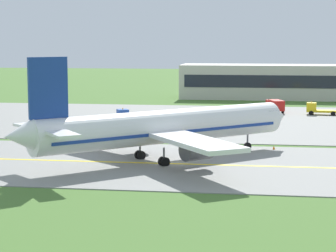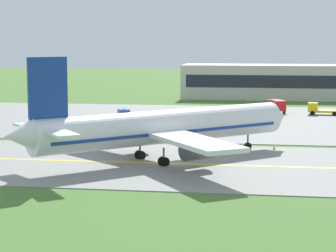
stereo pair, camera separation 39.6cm
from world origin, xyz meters
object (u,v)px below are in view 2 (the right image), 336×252
(service_truck_baggage, at_px, (131,116))
(airplane_lead, at_px, (162,127))
(service_truck_catering, at_px, (319,109))
(service_truck_fuel, at_px, (276,105))

(service_truck_baggage, bearing_deg, airplane_lead, -72.44)
(airplane_lead, bearing_deg, service_truck_baggage, 107.56)
(airplane_lead, relative_size, service_truck_baggage, 4.83)
(airplane_lead, distance_m, service_truck_catering, 56.87)
(airplane_lead, bearing_deg, service_truck_catering, 66.73)
(service_truck_baggage, bearing_deg, service_truck_fuel, 37.26)
(service_truck_catering, bearing_deg, airplane_lead, -113.27)
(service_truck_baggage, relative_size, service_truck_fuel, 1.05)
(airplane_lead, height_order, service_truck_catering, airplane_lead)
(service_truck_baggage, height_order, service_truck_fuel, service_truck_fuel)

